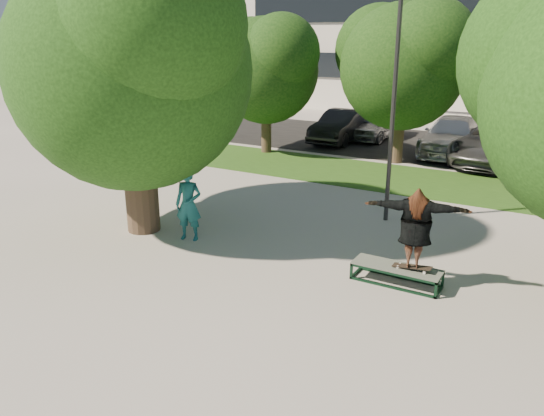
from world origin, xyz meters
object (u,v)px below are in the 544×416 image
Objects in this scene: lamppost at (394,105)px; bystander at (189,204)px; tree_left at (131,55)px; grind_box at (396,275)px; car_dark at (342,126)px; car_silver_a at (376,124)px; car_silver_b at (452,136)px; car_grey at (498,143)px.

bystander is at bearing -133.75° from lamppost.
grind_box is at bearing 1.62° from tree_left.
tree_left is 14.27m from car_dark.
lamppost is 11.62m from car_dark.
tree_left reaches higher than car_dark.
bystander is 0.43× the size of car_silver_a.
bystander reaches higher than car_silver_b.
car_dark is 0.87× the size of car_silver_b.
car_grey is at bearing 62.03° from tree_left.
car_silver_b is (3.24, 13.79, -0.15)m from bystander.
car_grey is 2.23m from car_silver_b.
grind_box is 0.34× the size of car_silver_b.
lamppost reaches higher than car_grey.
lamppost is 5.85m from bystander.
bystander is 15.43m from car_silver_a.
car_grey is at bearing -29.34° from car_silver_b.
lamppost is 3.39× the size of grind_box.
grind_box is 0.31× the size of car_grey.
car_silver_a is (0.79, 15.41, -3.70)m from tree_left.
car_grey is at bearing -20.80° from car_silver_a.
car_dark is at bearing 177.06° from car_silver_b.
lamppost reaches higher than car_silver_a.
tree_left is at bearing -143.58° from lamppost.
car_grey is at bearing 80.42° from lamppost.
grind_box is 0.39× the size of car_dark.
bystander is 14.16m from car_silver_b.
car_dark is 0.79× the size of car_grey.
lamppost is at bearing 29.20° from bystander.
tree_left reaches higher than car_grey.
car_silver_a is 6.54m from car_grey.
tree_left reaches higher than grind_box.
lamppost is 10.18m from car_silver_b.
car_dark is at bearing 91.41° from tree_left.
tree_left is 15.86m from car_silver_a.
car_silver_b is at bearing 92.90° from lamppost.
lamppost is 4.98m from grind_box.
car_silver_a is at bearing 111.52° from grind_box.
grind_box is 13.75m from car_silver_b.
grind_box is 0.99× the size of bystander.
car_silver_a is at bearing 55.01° from car_dark.
lamppost is 1.34× the size of car_dark.
grind_box is 12.62m from car_grey.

